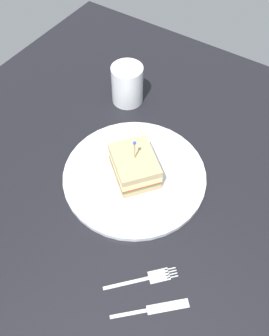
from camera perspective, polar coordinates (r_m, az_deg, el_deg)
The scene contains 6 objects.
ground_plane at distance 77.85cm, azimuth -0.00°, elevation -1.79°, with size 98.47×98.47×2.00cm, color black.
plate at distance 76.62cm, azimuth -0.00°, elevation -1.13°, with size 29.12×29.12×1.04cm, color white.
sandwich_half_center at distance 74.02cm, azimuth 0.33°, elevation 0.29°, with size 12.85×12.55×9.97cm.
drink_glass at distance 89.69cm, azimuth -1.10°, elevation 12.29°, with size 7.37×7.37×9.41cm.
fork at distance 66.79cm, azimuth 2.25°, elevation -16.33°, with size 9.78×10.17×0.35cm.
knife at distance 65.18cm, azimuth 3.09°, elevation -20.58°, with size 10.24×9.76×0.35cm.
Camera 1 is at (24.52, -37.54, 62.64)cm, focal length 40.13 mm.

